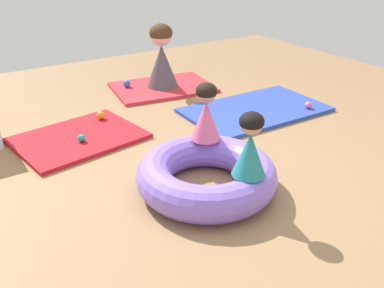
{
  "coord_description": "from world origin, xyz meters",
  "views": [
    {
      "loc": [
        -1.71,
        -2.35,
        1.76
      ],
      "look_at": [
        -0.12,
        0.1,
        0.31
      ],
      "focal_mm": 39.35,
      "sensor_mm": 36.0,
      "label": 1
    }
  ],
  "objects_px": {
    "child_in_pink": "(206,112)",
    "play_ball_blue": "(127,83)",
    "child_in_teal": "(250,145)",
    "play_ball_teal": "(81,138)",
    "inflatable_cushion": "(206,175)",
    "play_ball_pink": "(308,105)",
    "adult_seated": "(162,57)",
    "play_ball_orange": "(101,115)"
  },
  "relations": [
    {
      "from": "child_in_pink",
      "to": "play_ball_blue",
      "type": "bearing_deg",
      "value": -67.69
    },
    {
      "from": "child_in_teal",
      "to": "play_ball_teal",
      "type": "xyz_separation_m",
      "value": [
        -0.65,
        1.6,
        -0.42
      ]
    },
    {
      "from": "inflatable_cushion",
      "to": "child_in_teal",
      "type": "bearing_deg",
      "value": -70.91
    },
    {
      "from": "play_ball_pink",
      "to": "play_ball_teal",
      "type": "bearing_deg",
      "value": 166.84
    },
    {
      "from": "adult_seated",
      "to": "play_ball_orange",
      "type": "bearing_deg",
      "value": -64.44
    },
    {
      "from": "inflatable_cushion",
      "to": "play_ball_pink",
      "type": "bearing_deg",
      "value": 20.58
    },
    {
      "from": "play_ball_blue",
      "to": "play_ball_pink",
      "type": "relative_size",
      "value": 1.25
    },
    {
      "from": "play_ball_orange",
      "to": "play_ball_pink",
      "type": "bearing_deg",
      "value": -25.35
    },
    {
      "from": "child_in_teal",
      "to": "play_ball_teal",
      "type": "relative_size",
      "value": 6.49
    },
    {
      "from": "adult_seated",
      "to": "play_ball_blue",
      "type": "xyz_separation_m",
      "value": [
        -0.4,
        0.21,
        -0.33
      ]
    },
    {
      "from": "inflatable_cushion",
      "to": "play_ball_orange",
      "type": "bearing_deg",
      "value": 95.99
    },
    {
      "from": "child_in_teal",
      "to": "adult_seated",
      "type": "height_order",
      "value": "adult_seated"
    },
    {
      "from": "inflatable_cushion",
      "to": "play_ball_pink",
      "type": "height_order",
      "value": "inflatable_cushion"
    },
    {
      "from": "play_ball_blue",
      "to": "child_in_pink",
      "type": "bearing_deg",
      "value": -97.96
    },
    {
      "from": "child_in_pink",
      "to": "play_ball_orange",
      "type": "distance_m",
      "value": 1.48
    },
    {
      "from": "child_in_teal",
      "to": "child_in_pink",
      "type": "distance_m",
      "value": 0.64
    },
    {
      "from": "adult_seated",
      "to": "play_ball_orange",
      "type": "relative_size",
      "value": 9.06
    },
    {
      "from": "child_in_teal",
      "to": "adult_seated",
      "type": "xyz_separation_m",
      "value": [
        0.78,
        2.6,
        -0.08
      ]
    },
    {
      "from": "child_in_pink",
      "to": "adult_seated",
      "type": "bearing_deg",
      "value": -79.43
    },
    {
      "from": "play_ball_teal",
      "to": "play_ball_pink",
      "type": "height_order",
      "value": "play_ball_pink"
    },
    {
      "from": "child_in_pink",
      "to": "play_ball_orange",
      "type": "height_order",
      "value": "child_in_pink"
    },
    {
      "from": "child_in_teal",
      "to": "play_ball_teal",
      "type": "bearing_deg",
      "value": -36.94
    },
    {
      "from": "adult_seated",
      "to": "play_ball_blue",
      "type": "height_order",
      "value": "adult_seated"
    },
    {
      "from": "adult_seated",
      "to": "play_ball_blue",
      "type": "relative_size",
      "value": 8.31
    },
    {
      "from": "child_in_teal",
      "to": "child_in_pink",
      "type": "xyz_separation_m",
      "value": [
        0.08,
        0.64,
        0.0
      ]
    },
    {
      "from": "inflatable_cushion",
      "to": "play_ball_teal",
      "type": "distance_m",
      "value": 1.37
    },
    {
      "from": "inflatable_cushion",
      "to": "child_in_teal",
      "type": "distance_m",
      "value": 0.51
    },
    {
      "from": "play_ball_orange",
      "to": "play_ball_pink",
      "type": "relative_size",
      "value": 1.14
    },
    {
      "from": "adult_seated",
      "to": "play_ball_pink",
      "type": "distance_m",
      "value": 1.87
    },
    {
      "from": "play_ball_orange",
      "to": "adult_seated",
      "type": "bearing_deg",
      "value": 28.83
    },
    {
      "from": "inflatable_cushion",
      "to": "adult_seated",
      "type": "xyz_separation_m",
      "value": [
        0.9,
        2.26,
        0.28
      ]
    },
    {
      "from": "child_in_teal",
      "to": "play_ball_orange",
      "type": "xyz_separation_m",
      "value": [
        -0.29,
        2.01,
        -0.41
      ]
    },
    {
      "from": "play_ball_blue",
      "to": "play_ball_teal",
      "type": "relative_size",
      "value": 1.31
    },
    {
      "from": "play_ball_blue",
      "to": "play_ball_pink",
      "type": "bearing_deg",
      "value": -52.31
    },
    {
      "from": "child_in_pink",
      "to": "play_ball_blue",
      "type": "distance_m",
      "value": 2.23
    },
    {
      "from": "inflatable_cushion",
      "to": "play_ball_teal",
      "type": "bearing_deg",
      "value": 112.81
    },
    {
      "from": "play_ball_orange",
      "to": "play_ball_blue",
      "type": "bearing_deg",
      "value": 49.83
    },
    {
      "from": "play_ball_orange",
      "to": "play_ball_pink",
      "type": "xyz_separation_m",
      "value": [
        2.05,
        -0.97,
        -0.01
      ]
    },
    {
      "from": "inflatable_cushion",
      "to": "play_ball_teal",
      "type": "height_order",
      "value": "inflatable_cushion"
    },
    {
      "from": "adult_seated",
      "to": "play_ball_pink",
      "type": "bearing_deg",
      "value": 28.55
    },
    {
      "from": "inflatable_cushion",
      "to": "adult_seated",
      "type": "distance_m",
      "value": 2.45
    },
    {
      "from": "inflatable_cushion",
      "to": "play_ball_orange",
      "type": "relative_size",
      "value": 12.42
    }
  ]
}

